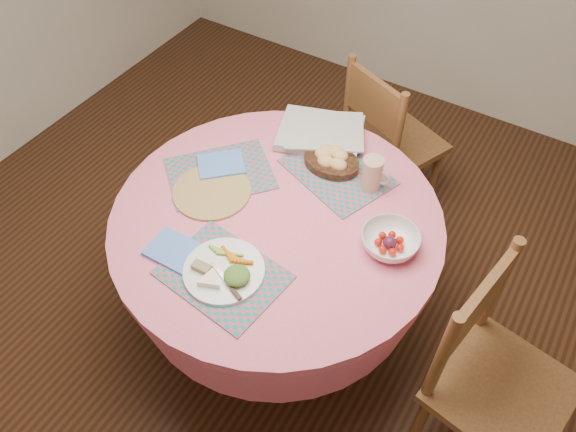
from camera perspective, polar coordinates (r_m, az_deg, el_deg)
name	(u,v)px	position (r m, az deg, el deg)	size (l,w,h in m)	color
ground	(279,321)	(2.68, -0.92, -10.60)	(4.00, 4.00, 0.00)	#331C0F
dining_table	(277,248)	(2.22, -1.10, -3.30)	(1.24, 1.24, 0.75)	pink
chair_right	(491,375)	(2.12, 19.90, -14.96)	(0.49, 0.51, 0.96)	brown
chair_back	(387,139)	(2.84, 10.04, 7.67)	(0.54, 0.53, 0.91)	brown
placemat_front	(223,275)	(1.92, -6.61, -5.95)	(0.40, 0.30, 0.01)	#17837E
placemat_left	(220,173)	(2.24, -6.91, 4.32)	(0.40, 0.30, 0.01)	#17837E
placemat_back	(337,172)	(2.24, 5.04, 4.48)	(0.40, 0.30, 0.01)	#17837E
wicker_trivet	(212,191)	(2.17, -7.74, 2.49)	(0.30, 0.30, 0.01)	#976341
napkin_near	(174,250)	(2.00, -11.50, -3.45)	(0.18, 0.14, 0.01)	#5583DC
napkin_far	(221,165)	(2.26, -6.81, 5.21)	(0.18, 0.14, 0.01)	#5583DC
dinner_plate	(224,271)	(1.90, -6.47, -5.60)	(0.28, 0.28, 0.05)	white
bread_bowl	(332,159)	(2.24, 4.46, 5.80)	(0.23, 0.23, 0.08)	black
latte_mug	(372,174)	(2.14, 8.57, 4.29)	(0.12, 0.08, 0.14)	tan
fruit_bowl	(390,242)	(1.99, 10.32, -2.57)	(0.25, 0.25, 0.06)	white
newspaper_stack	(321,132)	(2.37, 3.36, 8.48)	(0.42, 0.37, 0.04)	silver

